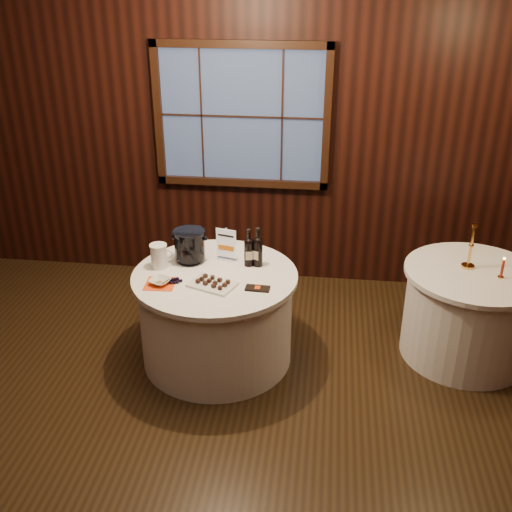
# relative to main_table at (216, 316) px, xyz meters

# --- Properties ---
(ground) EXTENTS (6.00, 6.00, 0.00)m
(ground) POSITION_rel_main_table_xyz_m (0.00, -1.00, -0.39)
(ground) COLOR black
(ground) RESTS_ON ground
(back_wall) EXTENTS (6.00, 0.10, 3.00)m
(back_wall) POSITION_rel_main_table_xyz_m (0.00, 1.48, 1.16)
(back_wall) COLOR black
(back_wall) RESTS_ON ground
(main_table) EXTENTS (1.28, 1.28, 0.77)m
(main_table) POSITION_rel_main_table_xyz_m (0.00, 0.00, 0.00)
(main_table) COLOR white
(main_table) RESTS_ON ground
(side_table) EXTENTS (1.08, 1.08, 0.77)m
(side_table) POSITION_rel_main_table_xyz_m (2.00, 0.30, 0.00)
(side_table) COLOR white
(side_table) RESTS_ON ground
(sign_stand) EXTENTS (0.17, 0.11, 0.28)m
(sign_stand) POSITION_rel_main_table_xyz_m (0.05, 0.26, 0.48)
(sign_stand) COLOR silver
(sign_stand) RESTS_ON main_table
(port_bottle_left) EXTENTS (0.07, 0.08, 0.31)m
(port_bottle_left) POSITION_rel_main_table_xyz_m (0.24, 0.18, 0.52)
(port_bottle_left) COLOR black
(port_bottle_left) RESTS_ON main_table
(port_bottle_right) EXTENTS (0.08, 0.09, 0.32)m
(port_bottle_right) POSITION_rel_main_table_xyz_m (0.31, 0.19, 0.52)
(port_bottle_right) COLOR black
(port_bottle_right) RESTS_ON main_table
(ice_bucket) EXTENTS (0.26, 0.26, 0.26)m
(ice_bucket) POSITION_rel_main_table_xyz_m (-0.24, 0.19, 0.52)
(ice_bucket) COLOR black
(ice_bucket) RESTS_ON main_table
(chocolate_plate) EXTENTS (0.39, 0.33, 0.05)m
(chocolate_plate) POSITION_rel_main_table_xyz_m (0.02, -0.19, 0.40)
(chocolate_plate) COLOR silver
(chocolate_plate) RESTS_ON main_table
(chocolate_box) EXTENTS (0.18, 0.10, 0.01)m
(chocolate_box) POSITION_rel_main_table_xyz_m (0.36, -0.20, 0.39)
(chocolate_box) COLOR black
(chocolate_box) RESTS_ON main_table
(grape_bunch) EXTENTS (0.16, 0.10, 0.04)m
(grape_bunch) POSITION_rel_main_table_xyz_m (-0.26, -0.19, 0.40)
(grape_bunch) COLOR black
(grape_bunch) RESTS_ON main_table
(glass_pitcher) EXTENTS (0.18, 0.14, 0.19)m
(glass_pitcher) POSITION_rel_main_table_xyz_m (-0.45, 0.06, 0.48)
(glass_pitcher) COLOR white
(glass_pitcher) RESTS_ON main_table
(orange_napkin) EXTENTS (0.23, 0.23, 0.00)m
(orange_napkin) POSITION_rel_main_table_xyz_m (-0.37, -0.21, 0.38)
(orange_napkin) COLOR #E44513
(orange_napkin) RESTS_ON main_table
(cracker_bowl) EXTENTS (0.19, 0.19, 0.04)m
(cracker_bowl) POSITION_rel_main_table_xyz_m (-0.37, -0.21, 0.40)
(cracker_bowl) COLOR silver
(cracker_bowl) RESTS_ON orange_napkin
(brass_candlestick) EXTENTS (0.10, 0.10, 0.37)m
(brass_candlestick) POSITION_rel_main_table_xyz_m (1.95, 0.37, 0.51)
(brass_candlestick) COLOR gold
(brass_candlestick) RESTS_ON side_table
(red_candle) EXTENTS (0.05, 0.05, 0.17)m
(red_candle) POSITION_rel_main_table_xyz_m (2.17, 0.21, 0.45)
(red_candle) COLOR gold
(red_candle) RESTS_ON side_table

